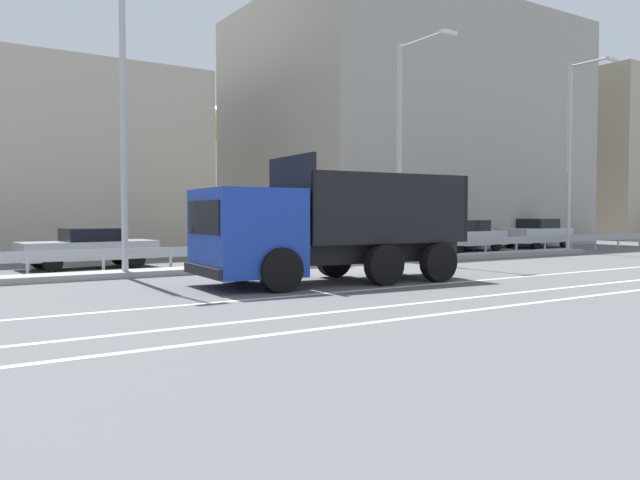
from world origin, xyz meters
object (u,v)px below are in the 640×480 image
Objects in this scene: dump_truck at (303,236)px; street_lamp_2 at (404,138)px; parked_car_5 at (464,236)px; parked_car_4 at (370,240)px; parked_car_3 at (258,240)px; church_tower at (219,174)px; parked_car_2 at (89,248)px; median_road_sign at (330,228)px; parked_car_6 at (537,233)px; street_lamp_3 at (573,148)px; street_lamp_1 at (124,74)px.

dump_truck is 8.95m from street_lamp_2.
parked_car_4 is at bearing 87.39° from parked_car_5.
church_tower is (8.40, 22.15, 4.07)m from parked_car_3.
parked_car_2 is 0.40× the size of church_tower.
median_road_sign is at bearing 108.70° from parked_car_5.
street_lamp_2 is at bearing 104.16° from parked_car_6.
street_lamp_3 is 21.70m from parked_car_2.
street_lamp_2 is at bearing -55.05° from dump_truck.
street_lamp_1 is at bearing 178.17° from parked_car_2.
parked_car_5 is 5.64m from parked_car_6.
parked_car_6 is (16.16, 3.70, -0.53)m from median_road_sign.
street_lamp_1 reaches higher than parked_car_4.
parked_car_6 is at bearing -90.50° from parked_car_5.
parked_car_3 is at bearing 89.99° from parked_car_5.
parked_car_6 is (12.89, 3.83, -3.86)m from street_lamp_2.
street_lamp_2 reaches higher than parked_car_2.
street_lamp_3 is 2.06× the size of parked_car_5.
parked_car_6 is at bearing 85.77° from parked_car_3.
church_tower is at bearing 19.22° from parked_car_6.
parked_car_4 is 5.66m from parked_car_5.
church_tower is (4.18, 25.84, 0.23)m from street_lamp_2.
street_lamp_1 is at bearing 112.46° from parked_car_4.
parked_car_3 is 11.48m from parked_car_5.
parked_car_5 is at bearing 27.77° from street_lamp_2.
church_tower is at bearing 80.82° from street_lamp_2.
street_lamp_3 reaches higher than parked_car_5.
church_tower is at bearing -16.45° from dump_truck.
parked_car_5 is at bearing 12.35° from street_lamp_1.
church_tower is (14.57, 25.89, -0.86)m from street_lamp_1.
median_road_sign is 0.54× the size of parked_car_3.
dump_truck reaches higher than parked_car_5.
street_lamp_2 reaches higher than parked_car_3.
street_lamp_2 is 1.95× the size of parked_car_6.
parked_car_2 is 1.02× the size of parked_car_5.
dump_truck is 1.69× the size of parked_car_2.
street_lamp_1 is 6.32m from parked_car_2.
street_lamp_1 reaches higher than dump_truck.
street_lamp_3 reaches higher than parked_car_3.
parked_car_3 is at bearing -110.78° from church_tower.
street_lamp_3 reaches higher than parked_car_2.
church_tower reaches higher than parked_car_2.
parked_car_5 is (-3.17, 3.78, -4.16)m from street_lamp_3.
parked_car_5 is at bearing 129.98° from street_lamp_3.
parked_car_4 is 11.31m from parked_car_6.
dump_truck is 21.57m from parked_car_6.
parked_car_5 is at bearing -93.71° from parked_car_2.
street_lamp_2 is 0.75× the size of church_tower.
parked_car_5 is at bearing -56.58° from dump_truck.
parked_car_4 is 1.18× the size of parked_car_6.
parked_car_3 is at bearing -15.82° from dump_truck.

